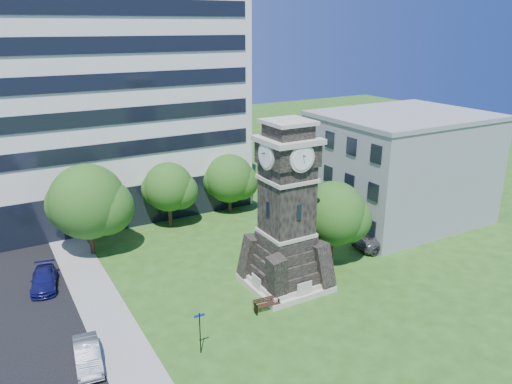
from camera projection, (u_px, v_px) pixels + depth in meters
ground at (264, 308)px, 33.69m from camera, size 160.00×160.00×0.00m
sidewalk at (104, 311)px, 33.32m from camera, size 3.00×70.00×0.06m
clock_tower at (286, 218)px, 35.07m from camera, size 5.40×5.40×12.22m
office_tall at (103, 67)px, 48.92m from camera, size 26.20×15.11×28.60m
office_low at (400, 167)px, 48.02m from camera, size 15.20×12.20×10.40m
car_street_mid at (88, 355)px, 27.85m from camera, size 1.78×4.02×1.28m
car_street_north at (44, 280)px, 36.19m from camera, size 2.48×4.48×1.23m
car_east_lot at (383, 238)px, 42.89m from camera, size 5.71×2.72×1.57m
park_bench at (267, 304)px, 33.31m from camera, size 1.81×0.48×0.94m
street_sign at (200, 328)px, 28.59m from camera, size 0.64×0.06×2.65m
tree_nw at (89, 204)px, 40.37m from camera, size 6.77×6.16×7.71m
tree_nc at (169, 188)px, 46.26m from camera, size 5.02×4.56×6.23m
tree_ne at (230, 180)px, 50.18m from camera, size 5.39×4.90×5.99m
tree_east at (334, 215)px, 38.83m from camera, size 5.58×5.08×6.81m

